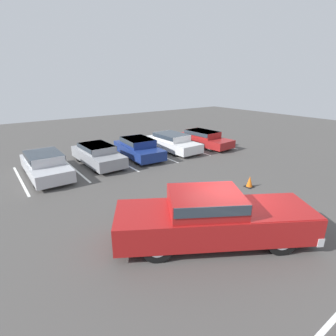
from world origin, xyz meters
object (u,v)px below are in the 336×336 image
(parked_sedan_d, at_px, (172,141))
(parked_sedan_b, at_px, (98,154))
(parked_sedan_c, at_px, (138,147))
(parked_sedan_e, at_px, (203,138))
(parked_sedan_a, at_px, (45,164))
(wheel_stop_curb, at_px, (136,145))
(pickup_truck, at_px, (215,217))
(traffic_cone, at_px, (250,182))

(parked_sedan_d, bearing_deg, parked_sedan_b, -91.62)
(parked_sedan_c, distance_m, parked_sedan_d, 2.86)
(parked_sedan_c, distance_m, parked_sedan_e, 5.60)
(parked_sedan_a, relative_size, wheel_stop_curb, 2.50)
(pickup_truck, relative_size, parked_sedan_e, 1.29)
(parked_sedan_e, bearing_deg, parked_sedan_b, -96.79)
(pickup_truck, relative_size, wheel_stop_curb, 3.38)
(parked_sedan_b, distance_m, wheel_stop_curb, 4.97)
(parked_sedan_e, bearing_deg, parked_sedan_c, -97.09)
(pickup_truck, bearing_deg, parked_sedan_c, 104.53)
(traffic_cone, bearing_deg, pickup_truck, -155.06)
(pickup_truck, xyz_separation_m, parked_sedan_b, (0.06, 9.92, -0.21))
(parked_sedan_a, xyz_separation_m, parked_sedan_c, (5.85, 0.21, -0.00))
(parked_sedan_c, xyz_separation_m, parked_sedan_d, (2.86, 0.08, -0.02))
(parked_sedan_b, distance_m, parked_sedan_c, 2.80)
(parked_sedan_d, distance_m, wheel_stop_curb, 3.18)
(parked_sedan_c, bearing_deg, parked_sedan_e, 91.36)
(parked_sedan_c, xyz_separation_m, traffic_cone, (1.79, -7.66, -0.42))
(pickup_truck, height_order, wheel_stop_curb, pickup_truck)
(pickup_truck, height_order, parked_sedan_a, pickup_truck)
(parked_sedan_a, height_order, parked_sedan_d, parked_sedan_a)
(parked_sedan_e, height_order, wheel_stop_curb, parked_sedan_e)
(traffic_cone, distance_m, wheel_stop_curb, 10.47)
(parked_sedan_c, bearing_deg, traffic_cone, 17.50)
(pickup_truck, bearing_deg, traffic_cone, 55.67)
(parked_sedan_c, height_order, parked_sedan_e, parked_sedan_c)
(parked_sedan_d, bearing_deg, parked_sedan_e, 80.94)
(pickup_truck, bearing_deg, wheel_stop_curb, 102.39)
(parked_sedan_e, bearing_deg, traffic_cone, -31.42)
(wheel_stop_curb, bearing_deg, pickup_truck, -108.34)
(parked_sedan_c, bearing_deg, parked_sedan_b, -87.74)
(parked_sedan_a, height_order, wheel_stop_curb, parked_sedan_a)
(parked_sedan_c, bearing_deg, parked_sedan_d, 95.89)
(parked_sedan_b, distance_m, parked_sedan_e, 8.40)
(parked_sedan_b, xyz_separation_m, parked_sedan_d, (5.65, -0.02, -0.00))
(parked_sedan_d, bearing_deg, parked_sedan_a, -89.52)
(pickup_truck, distance_m, parked_sedan_d, 11.42)
(parked_sedan_e, relative_size, wheel_stop_curb, 2.61)
(wheel_stop_curb, bearing_deg, parked_sedan_d, -60.69)
(pickup_truck, relative_size, traffic_cone, 11.38)
(parked_sedan_a, height_order, parked_sedan_c, parked_sedan_a)
(pickup_truck, height_order, parked_sedan_d, pickup_truck)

